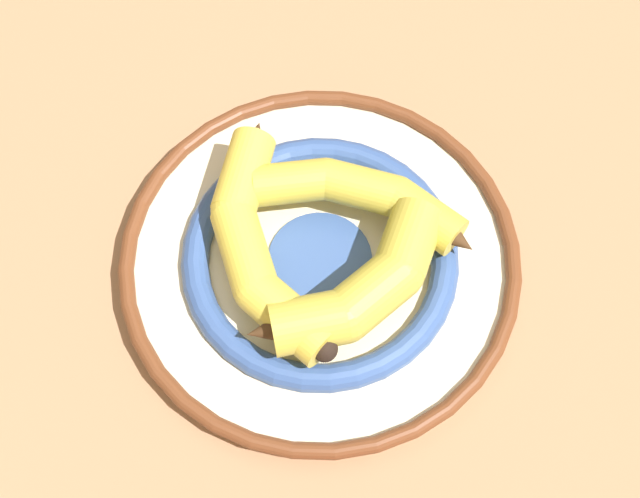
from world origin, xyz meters
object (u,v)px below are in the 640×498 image
(banana_a, at_px, (256,242))
(banana_b, at_px, (360,289))
(decorative_bowl, at_px, (320,261))
(banana_c, at_px, (363,196))

(banana_a, distance_m, banana_b, 0.09)
(banana_a, relative_size, banana_b, 0.94)
(banana_b, bearing_deg, decorative_bowl, 85.82)
(banana_b, xyz_separation_m, banana_c, (-0.04, 0.07, -0.00))
(banana_b, bearing_deg, banana_a, 112.17)
(banana_c, bearing_deg, banana_b, 103.47)
(banana_b, height_order, banana_c, banana_b)
(decorative_bowl, distance_m, banana_b, 0.06)
(decorative_bowl, xyz_separation_m, banana_b, (0.04, -0.02, 0.04))
(decorative_bowl, distance_m, banana_a, 0.06)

